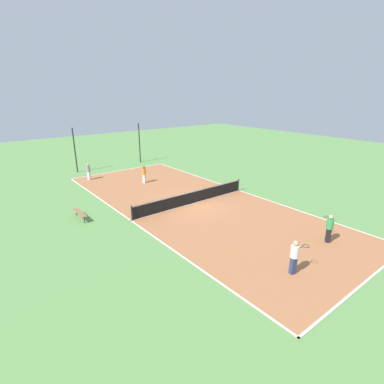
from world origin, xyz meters
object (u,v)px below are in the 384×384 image
object	(u,v)px
player_baseline_gray	(89,171)
player_far_white	(295,255)
tennis_net	(192,197)
fence_post_back_left	(75,150)
tennis_ball_near_net	(159,203)
bench	(80,213)
fence_post_back_right	(139,143)
tennis_ball_left_sideline	(233,248)
player_far_green	(330,227)
player_center_orange	(144,173)

from	to	relation	value
player_baseline_gray	player_far_white	size ratio (longest dim) A/B	0.93
tennis_net	fence_post_back_left	bearing A→B (deg)	104.20
tennis_ball_near_net	player_far_white	bearing A→B (deg)	-90.25
player_baseline_gray	tennis_ball_near_net	distance (m)	9.34
tennis_net	bench	xyz separation A→B (m)	(-7.30, 2.29, -0.12)
player_baseline_gray	fence_post_back_right	bearing A→B (deg)	-10.61
player_baseline_gray	tennis_ball_left_sideline	bearing A→B (deg)	-122.32
player_far_green	player_center_orange	world-z (taller)	player_far_green
fence_post_back_left	fence_post_back_right	bearing A→B (deg)	0.00
tennis_ball_near_net	bench	bearing A→B (deg)	172.15
player_baseline_gray	fence_post_back_right	distance (m)	8.13
tennis_ball_near_net	tennis_ball_left_sideline	xyz separation A→B (m)	(-0.59, -8.03, 0.00)
player_far_green	tennis_ball_left_sideline	xyz separation A→B (m)	(-4.59, 2.60, -0.86)
bench	tennis_ball_near_net	xyz separation A→B (m)	(5.48, -0.76, -0.34)
fence_post_back_right	fence_post_back_left	bearing A→B (deg)	180.00
tennis_net	player_center_orange	size ratio (longest dim) A/B	6.34
bench	tennis_ball_left_sideline	world-z (taller)	bench
player_far_green	player_center_orange	xyz separation A→B (m)	(-2.31, 15.78, -0.04)
tennis_net	fence_post_back_left	xyz separation A→B (m)	(-3.58, 14.15, 1.69)
bench	fence_post_back_left	size ratio (longest dim) A/B	0.42
player_center_orange	player_baseline_gray	bearing A→B (deg)	-80.25
player_baseline_gray	player_center_orange	xyz separation A→B (m)	(3.51, -3.97, 0.00)
fence_post_back_right	player_far_white	bearing A→B (deg)	-102.88
tennis_net	tennis_ball_near_net	size ratio (longest dim) A/B	142.73
player_far_white	tennis_net	bearing A→B (deg)	94.40
bench	fence_post_back_right	xyz separation A→B (m)	(10.88, 11.86, 1.81)
player_far_white	fence_post_back_right	xyz separation A→B (m)	(5.45, 23.83, 1.24)
tennis_ball_left_sideline	player_far_white	bearing A→B (deg)	-80.35
bench	player_far_white	xyz separation A→B (m)	(5.43, -11.97, 0.57)
bench	player_far_green	size ratio (longest dim) A/B	1.16
player_far_green	tennis_ball_near_net	world-z (taller)	player_far_green
player_center_orange	player_far_white	size ratio (longest dim) A/B	0.94
bench	tennis_net	bearing A→B (deg)	-107.38
player_baseline_gray	player_center_orange	distance (m)	5.30
tennis_net	player_center_orange	distance (m)	6.70
player_far_green	tennis_ball_near_net	bearing A→B (deg)	63.85
player_far_white	tennis_ball_left_sideline	size ratio (longest dim) A/B	24.08
player_baseline_gray	fence_post_back_left	world-z (taller)	fence_post_back_left
fence_post_back_left	tennis_ball_near_net	bearing A→B (deg)	-82.07
tennis_ball_near_net	fence_post_back_right	distance (m)	13.89
player_center_orange	tennis_ball_left_sideline	distance (m)	13.40
bench	player_far_green	world-z (taller)	player_far_green
player_far_green	fence_post_back_left	distance (m)	23.99
tennis_net	player_center_orange	bearing A→B (deg)	91.15
player_center_orange	fence_post_back_left	size ratio (longest dim) A/B	0.35
player_center_orange	tennis_ball_near_net	bearing A→B (deg)	40.15
player_center_orange	fence_post_back_right	bearing A→B (deg)	-148.17
tennis_net	player_baseline_gray	size ratio (longest dim) A/B	6.34
player_far_white	tennis_ball_near_net	xyz separation A→B (m)	(0.05, 11.21, -0.90)
bench	tennis_ball_left_sideline	bearing A→B (deg)	-150.89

